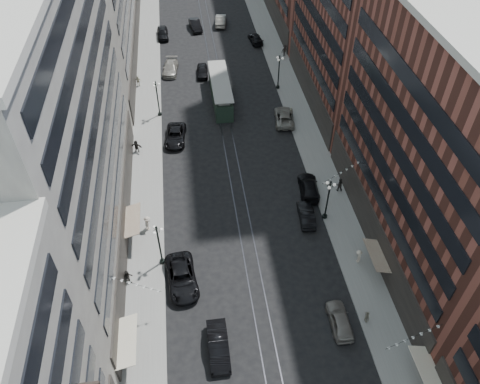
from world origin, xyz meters
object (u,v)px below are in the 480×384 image
car_extra_2 (195,25)px  lamppost_sw_far (159,244)px  car_7 (175,136)px  lamppost_se_mid (279,71)px  pedestrian_9 (285,50)px  car_4 (340,320)px  pedestrian_4 (367,317)px  car_12 (256,39)px  lamppost_se_far (328,199)px  pedestrian_extra_2 (358,256)px  car_2 (182,277)px  car_14 (221,20)px  car_8 (170,68)px  lamppost_sw_mid (157,97)px  pedestrian_7 (339,184)px  pedestrian_5 (136,146)px  car_10 (306,215)px  pedestrian_2 (128,278)px  car_extra_1 (309,187)px  pedestrian_extra_1 (148,223)px  car_13 (202,71)px  car_9 (163,33)px  car_11 (284,117)px  pedestrian_8 (291,112)px  pedestrian_6 (138,81)px  streetcar (221,91)px  car_5 (218,346)px

car_extra_2 → lamppost_sw_far: bearing=-104.8°
lamppost_sw_far → car_7: bearing=84.3°
lamppost_se_mid → pedestrian_9: bearing=72.9°
lamppost_sw_far → car_4: 18.83m
pedestrian_4 → car_12: size_ratio=0.30×
lamppost_se_far → pedestrian_extra_2: size_ratio=3.30×
lamppost_se_mid → pedestrian_9: size_ratio=2.84×
lamppost_se_far → car_2: size_ratio=0.89×
pedestrian_4 → car_14: (-6.77, 65.65, -0.01)m
pedestrian_4 → car_8: size_ratio=0.27×
lamppost_sw_mid → pedestrian_7: (21.21, -18.86, -2.03)m
car_14 → pedestrian_5: 40.22m
lamppost_se_mid → car_14: size_ratio=1.03×
car_4 → pedestrian_extra_2: size_ratio=2.68×
lamppost_se_far → car_10: lamppost_se_far is taller
pedestrian_2 → car_extra_1: (20.90, 10.81, -0.35)m
lamppost_sw_far → lamppost_se_far: size_ratio=1.00×
car_10 → pedestrian_7: (4.97, 4.02, 0.33)m
car_extra_1 → pedestrian_extra_1: pedestrian_extra_1 is taller
pedestrian_7 → car_12: bearing=-76.0°
car_7 → car_10: (14.15, -16.69, -0.05)m
pedestrian_4 → car_extra_1: 18.06m
pedestrian_2 → car_13: (10.30, 39.95, -0.38)m
lamppost_se_mid → pedestrian_2: size_ratio=2.84×
car_9 → car_14: 11.81m
car_11 → pedestrian_7: pedestrian_7 is taller
pedestrian_8 → pedestrian_extra_2: pedestrian_extra_2 is taller
car_7 → car_13: 17.60m
pedestrian_5 → pedestrian_6: pedestrian_5 is taller
streetcar → car_4: streetcar is taller
pedestrian_4 → pedestrian_extra_2: bearing=-12.6°
pedestrian_4 → car_11: 32.71m
lamppost_sw_far → car_9: bearing=89.1°
car_10 → pedestrian_8: pedestrian_8 is taller
streetcar → pedestrian_8: streetcar is taller
car_4 → car_9: (-15.37, 61.61, 0.08)m
car_9 → car_extra_2: bearing=21.7°
pedestrian_9 → car_extra_1: size_ratio=0.37×
lamppost_sw_mid → pedestrian_9: lamppost_sw_mid is taller
lamppost_sw_far → lamppost_se_mid: 36.91m
lamppost_se_mid → pedestrian_8: 8.24m
car_9 → car_extra_1: car_9 is taller
car_2 → car_8: car_2 is taller
car_10 → car_12: (1.17, 43.98, -0.03)m
car_5 → car_10: (11.43, 14.60, -0.10)m
lamppost_sw_mid → car_7: size_ratio=0.98×
pedestrian_7 → car_extra_1: size_ratio=0.35×
car_5 → pedestrian_4: bearing=4.0°
lamppost_se_far → pedestrian_4: bearing=-88.7°
pedestrian_9 → pedestrian_5: bearing=-159.0°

